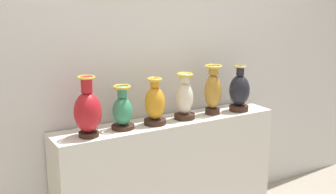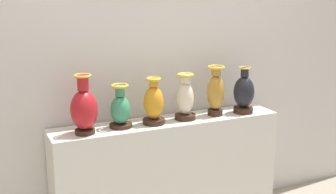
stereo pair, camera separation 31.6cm
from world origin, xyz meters
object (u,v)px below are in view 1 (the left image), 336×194
vase_crimson (88,111)px  vase_jade (123,111)px  vase_ochre (213,91)px  vase_amber (155,104)px  vase_ivory (185,98)px  vase_onyx (239,92)px

vase_crimson → vase_jade: 0.26m
vase_jade → vase_ochre: (0.74, -0.01, 0.05)m
vase_amber → vase_crimson: bearing=-177.7°
vase_crimson → vase_ivory: size_ratio=1.17×
vase_jade → vase_ivory: bearing=-0.9°
vase_crimson → vase_jade: size_ratio=1.31×
vase_amber → vase_ochre: vase_ochre is taller
vase_ochre → vase_onyx: size_ratio=1.06×
vase_jade → vase_crimson: bearing=-171.7°
vase_ivory → vase_onyx: (0.48, -0.03, -0.00)m
vase_ivory → vase_ochre: bearing=0.2°
vase_amber → vase_onyx: 0.73m
vase_jade → vase_ochre: vase_ochre is taller
vase_crimson → vase_jade: bearing=8.3°
vase_ivory → vase_onyx: 0.48m
vase_crimson → vase_amber: bearing=2.3°
vase_amber → vase_ivory: size_ratio=0.98×
vase_ivory → vase_ochre: (0.25, 0.00, 0.03)m
vase_crimson → vase_onyx: vase_crimson is taller
vase_crimson → vase_amber: vase_crimson is taller
vase_jade → vase_amber: size_ratio=0.91×
vase_amber → vase_ivory: 0.25m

